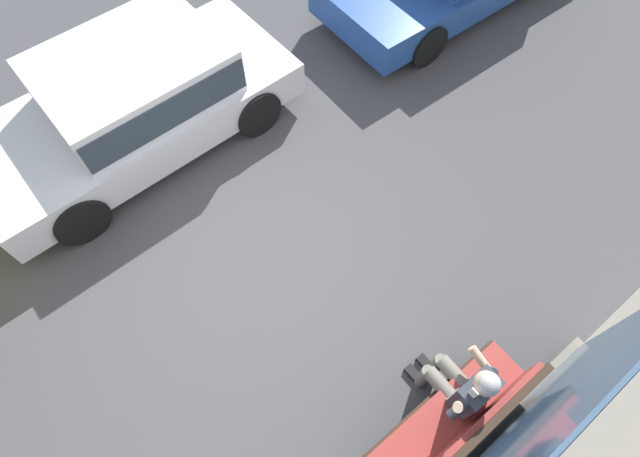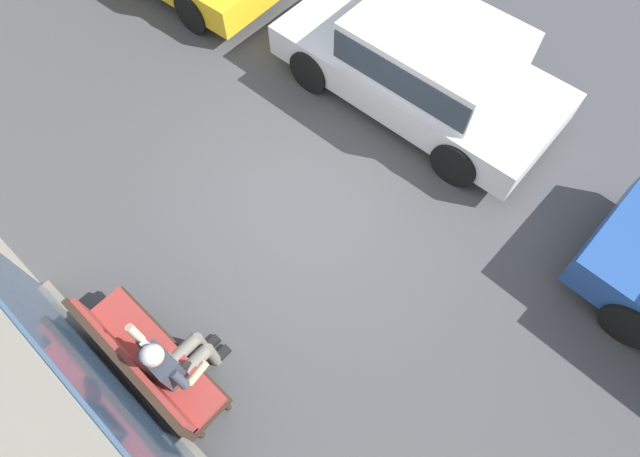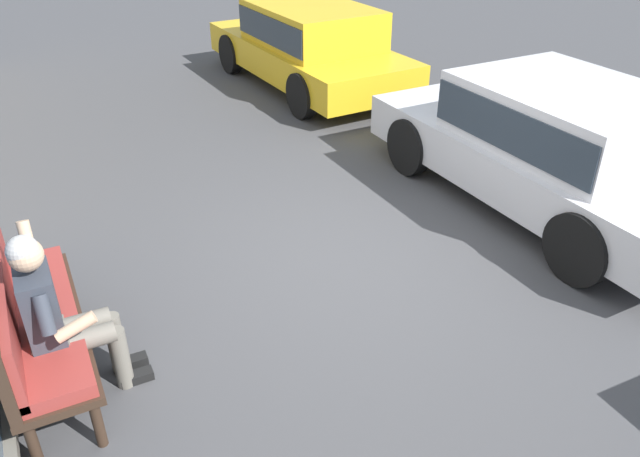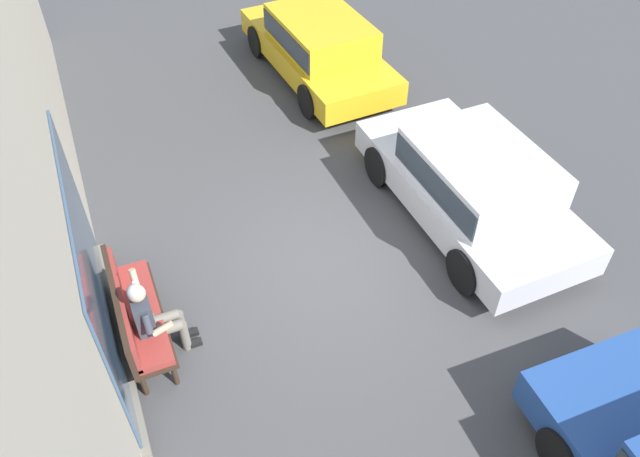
% 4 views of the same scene
% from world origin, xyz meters
% --- Properties ---
extents(ground_plane, '(60.00, 60.00, 0.00)m').
position_xyz_m(ground_plane, '(0.00, 0.00, 0.00)').
color(ground_plane, '#424244').
extents(bench, '(1.87, 0.55, 1.01)m').
position_xyz_m(bench, '(-0.28, 2.90, 0.58)').
color(bench, '#332319').
rests_on(bench, ground_plane).
extents(person_on_phone, '(0.73, 0.74, 1.34)m').
position_xyz_m(person_on_phone, '(-0.56, 2.67, 0.71)').
color(person_on_phone, '#6B665B').
rests_on(person_on_phone, ground_plane).
extents(parked_car_mid, '(4.28, 2.07, 1.38)m').
position_xyz_m(parked_car_mid, '(0.10, -2.47, 0.76)').
color(parked_car_mid, silver).
rests_on(parked_car_mid, ground_plane).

